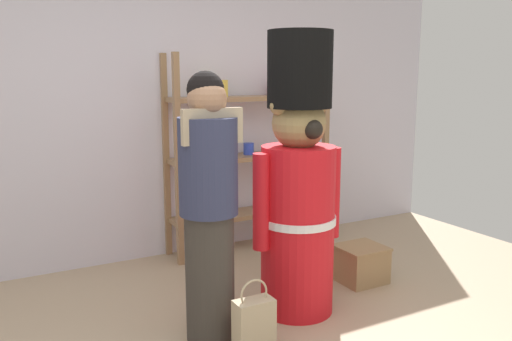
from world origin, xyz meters
TOP-DOWN VIEW (x-y plane):
  - back_wall at (0.00, 2.20)m, footprint 6.40×0.12m
  - merchandise_shelf at (0.99, 1.98)m, footprint 1.52×0.35m
  - teddy_bear_guard at (0.64, 0.63)m, footprint 0.66×0.51m
  - person_shopper at (-0.03, 0.56)m, footprint 0.36×0.34m
  - shopping_bag at (0.12, 0.28)m, footprint 0.23×0.12m
  - display_crate at (1.34, 0.81)m, footprint 0.35×0.32m

SIDE VIEW (x-z plane):
  - display_crate at x=1.34m, z-range 0.00..0.28m
  - shopping_bag at x=0.12m, z-range -0.06..0.39m
  - person_shopper at x=-0.03m, z-range 0.04..1.64m
  - teddy_bear_guard at x=0.64m, z-range -0.07..1.78m
  - merchandise_shelf at x=0.99m, z-range 0.01..1.76m
  - back_wall at x=0.00m, z-range 0.00..2.60m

